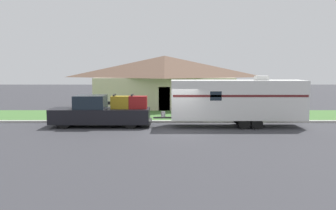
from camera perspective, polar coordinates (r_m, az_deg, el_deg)
The scene contains 7 objects.
ground_plane at distance 22.25m, azimuth 1.41°, elevation -4.11°, with size 120.00×120.00×0.00m, color #38383D.
curb_strip at distance 25.94m, azimuth 1.20°, elevation -2.53°, with size 80.00×0.30×0.14m.
lawn_strip at distance 29.56m, azimuth 1.04°, elevation -1.61°, with size 80.00×7.00×0.03m.
house_across_street at distance 35.75m, azimuth -0.61°, elevation 3.75°, with size 13.59×6.86×4.90m.
pickup_truck at distance 24.45m, azimuth -10.21°, elevation -1.11°, with size 6.43×2.00×2.09m.
travel_trailer at distance 24.39m, azimuth 10.42°, elevation 0.83°, with size 9.63×2.32×3.28m.
mailbox at distance 27.21m, azimuth -8.74°, elevation -0.13°, with size 0.48×0.20×1.37m.
Camera 1 is at (-0.58, -21.91, 3.83)m, focal length 40.00 mm.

